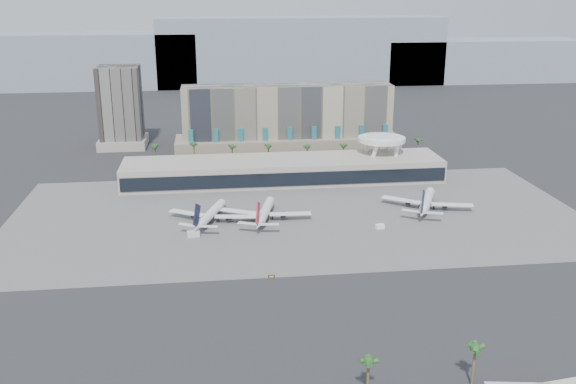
{
  "coord_description": "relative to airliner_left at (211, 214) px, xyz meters",
  "views": [
    {
      "loc": [
        -37.66,
        -218.91,
        99.42
      ],
      "look_at": [
        -6.06,
        40.0,
        16.04
      ],
      "focal_mm": 40.0,
      "sensor_mm": 36.0,
      "label": 1
    }
  ],
  "objects": [
    {
      "name": "terminal",
      "position": [
        39.21,
        58.98,
        2.87
      ],
      "size": [
        170.0,
        32.5,
        14.5
      ],
      "color": "#B8AEA2",
      "rests_on": "ground"
    },
    {
      "name": "airliner_centre",
      "position": [
        23.99,
        -0.41,
        0.1
      ],
      "size": [
        40.68,
        42.23,
        14.85
      ],
      "rotation": [
        0.0,
        0.0,
        -0.25
      ],
      "color": "white",
      "rests_on": "ground"
    },
    {
      "name": "airliner_right",
      "position": [
        100.54,
        4.83,
        0.21
      ],
      "size": [
        40.01,
        41.17,
        15.29
      ],
      "rotation": [
        0.0,
        0.0,
        -0.43
      ],
      "color": "white",
      "rests_on": "ground"
    },
    {
      "name": "near_palm_a",
      "position": [
        38.37,
        -134.06,
        5.52
      ],
      "size": [
        6.0,
        6.0,
        12.0
      ],
      "color": "brown",
      "rests_on": "ground"
    },
    {
      "name": "office_tower",
      "position": [
        -55.79,
        149.14,
        19.29
      ],
      "size": [
        30.0,
        30.0,
        52.0
      ],
      "color": "black",
      "rests_on": "ground"
    },
    {
      "name": "palm_row",
      "position": [
        46.21,
        94.14,
        6.85
      ],
      "size": [
        157.8,
        2.8,
        13.1
      ],
      "color": "brown",
      "rests_on": "ground"
    },
    {
      "name": "taxiway_sign",
      "position": [
        21.06,
        -60.7,
        -3.15
      ],
      "size": [
        2.22,
        0.39,
        1.01
      ],
      "rotation": [
        0.0,
        0.0,
        0.02
      ],
      "color": "black",
      "rests_on": "ground"
    },
    {
      "name": "airliner_left",
      "position": [
        0.0,
        0.0,
        0.0
      ],
      "size": [
        38.92,
        40.24,
        14.45
      ],
      "rotation": [
        0.0,
        0.0,
        -0.34
      ],
      "color": "white",
      "rests_on": "ground"
    },
    {
      "name": "mountain_ridge",
      "position": [
        67.08,
        419.14,
        26.24
      ],
      "size": [
        680.0,
        60.0,
        70.0
      ],
      "color": "gray",
      "rests_on": "ground"
    },
    {
      "name": "service_vehicle_a",
      "position": [
        -7.52,
        -17.34,
        -2.38
      ],
      "size": [
        5.47,
        3.24,
        2.52
      ],
      "primitive_type": "cube",
      "rotation": [
        0.0,
        0.0,
        0.14
      ],
      "color": "silver",
      "rests_on": "ground"
    },
    {
      "name": "ground",
      "position": [
        39.21,
        -50.86,
        -3.65
      ],
      "size": [
        900.0,
        900.0,
        0.0
      ],
      "primitive_type": "plane",
      "color": "#232326",
      "rests_on": "ground"
    },
    {
      "name": "saucer_structure",
      "position": [
        94.21,
        65.14,
        14.81
      ],
      "size": [
        26.0,
        26.0,
        21.89
      ],
      "color": "white",
      "rests_on": "ground"
    },
    {
      "name": "near_palm_b",
      "position": [
        66.77,
        -132.37,
        6.16
      ],
      "size": [
        6.0,
        6.0,
        12.65
      ],
      "color": "brown",
      "rests_on": "ground"
    },
    {
      "name": "service_vehicle_b",
      "position": [
        72.37,
        -17.39,
        -2.68
      ],
      "size": [
        4.02,
        2.66,
        1.93
      ],
      "primitive_type": "cube",
      "rotation": [
        0.0,
        0.0,
        0.15
      ],
      "color": "white",
      "rests_on": "ground"
    },
    {
      "name": "apron_pad",
      "position": [
        39.21,
        4.14,
        -3.62
      ],
      "size": [
        260.0,
        130.0,
        0.06
      ],
      "primitive_type": "cube",
      "color": "#5B5B59",
      "rests_on": "ground"
    },
    {
      "name": "hotel",
      "position": [
        49.21,
        123.56,
        13.16
      ],
      "size": [
        140.0,
        30.0,
        42.0
      ],
      "color": "tan",
      "rests_on": "ground"
    }
  ]
}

